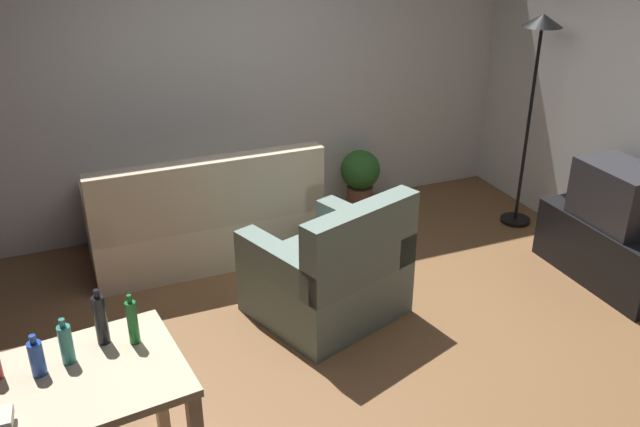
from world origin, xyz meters
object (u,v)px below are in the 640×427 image
at_px(potted_plant, 360,176).
at_px(bottle_tall, 66,344).
at_px(bottle_green, 133,322).
at_px(desk, 47,407).
at_px(armchair, 331,274).
at_px(bottle_dark, 101,319).
at_px(couch, 205,220).
at_px(tv_stand, 607,251).
at_px(bottle_blue, 37,358).
at_px(tv, 619,195).
at_px(torchiere_lamp, 537,64).

xyz_separation_m(potted_plant, bottle_tall, (-2.63, -2.41, 0.53)).
distance_m(bottle_tall, bottle_green, 0.30).
xyz_separation_m(desk, bottle_tall, (0.12, 0.14, 0.21)).
distance_m(armchair, bottle_dark, 1.84).
xyz_separation_m(desk, armchair, (1.82, 1.07, -0.33)).
bearing_deg(bottle_green, couch, 68.71).
height_order(tv_stand, desk, desk).
bearing_deg(tv_stand, desk, 100.34).
relative_size(tv_stand, armchair, 0.98).
distance_m(bottle_blue, bottle_green, 0.43).
distance_m(armchair, bottle_blue, 2.13).
bearing_deg(bottle_blue, couch, 60.13).
xyz_separation_m(tv, potted_plant, (-1.18, 1.84, -0.37)).
bearing_deg(bottle_dark, bottle_blue, -155.79).
bearing_deg(couch, tv_stand, 150.44).
relative_size(tv_stand, bottle_dark, 3.81).
xyz_separation_m(torchiere_lamp, bottle_dark, (-3.64, -1.55, -0.52)).
height_order(bottle_tall, bottle_green, bottle_green).
bearing_deg(desk, couch, 54.70).
xyz_separation_m(couch, tv_stand, (2.69, -1.53, -0.07)).
distance_m(desk, bottle_blue, 0.22).
xyz_separation_m(tv, bottle_tall, (-3.80, -0.57, 0.16)).
bearing_deg(torchiere_lamp, tv, -89.81).
distance_m(torchiere_lamp, potted_plant, 1.78).
distance_m(desk, potted_plant, 3.77).
bearing_deg(bottle_blue, bottle_tall, 17.67).
relative_size(bottle_dark, bottle_green, 1.11).
bearing_deg(desk, tv_stand, 3.68).
bearing_deg(couch, potted_plant, -168.39).
bearing_deg(armchair, tv, 150.96).
bearing_deg(armchair, bottle_dark, 9.38).
bearing_deg(torchiere_lamp, armchair, -161.47).
bearing_deg(bottle_dark, desk, -140.92).
height_order(couch, desk, couch).
relative_size(potted_plant, bottle_green, 2.18).
bearing_deg(armchair, tv_stand, 150.94).
height_order(torchiere_lamp, bottle_blue, torchiere_lamp).
relative_size(desk, potted_plant, 2.23).
relative_size(torchiere_lamp, bottle_dark, 6.26).
xyz_separation_m(desk, bottle_blue, (-0.00, 0.10, 0.20)).
height_order(torchiere_lamp, bottle_green, torchiere_lamp).
relative_size(torchiere_lamp, desk, 1.42).
bearing_deg(tv_stand, tv, -90.00).
relative_size(couch, bottle_green, 6.78).
distance_m(desk, bottle_green, 0.51).
xyz_separation_m(desk, bottle_green, (0.42, 0.18, 0.22)).
bearing_deg(potted_plant, tv_stand, -57.47).
distance_m(bottle_tall, bottle_dark, 0.19).
xyz_separation_m(tv, torchiere_lamp, (-0.00, 1.06, 0.71)).
distance_m(tv, bottle_dark, 3.68).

